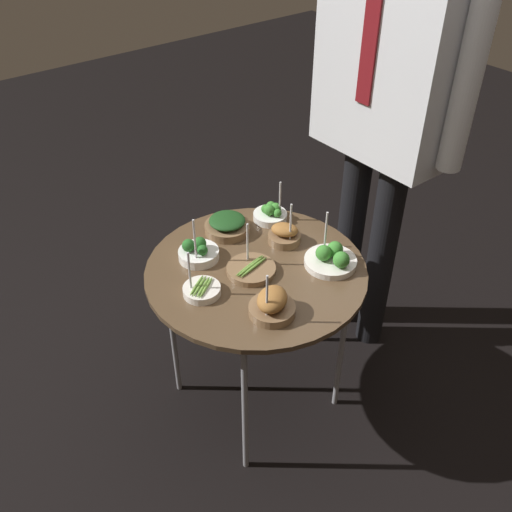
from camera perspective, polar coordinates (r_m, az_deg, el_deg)
ground_plane at (r=2.29m, az=0.00°, el=-13.72°), size 8.00×8.00×0.00m
serving_cart at (r=1.86m, az=0.00°, el=-2.18°), size 0.72×0.72×0.64m
bowl_spinach_back_right at (r=1.99m, az=-2.89°, el=3.11°), size 0.16×0.16×0.06m
bowl_asparagus_mid_right at (r=1.82m, az=-0.50°, el=-1.31°), size 0.16×0.16×0.16m
bowl_broccoli_near_rim at (r=1.85m, az=7.57°, el=-0.24°), size 0.17×0.17×0.17m
bowl_asparagus_front_right at (r=1.74m, az=-5.47°, el=-3.38°), size 0.12×0.12×0.16m
bowl_roast_front_center at (r=1.66m, az=1.61°, el=-4.88°), size 0.14×0.14×0.17m
bowl_broccoli_mid_left at (r=1.87m, az=-5.83°, el=0.42°), size 0.13×0.13×0.18m
bowl_broccoli_front_left at (r=2.05m, az=1.49°, el=4.29°), size 0.12×0.12×0.16m
bowl_roast_center at (r=1.94m, az=2.87°, el=2.15°), size 0.12×0.11×0.17m
waiter_figure at (r=2.00m, az=13.13°, el=16.38°), size 0.64×0.24×1.73m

